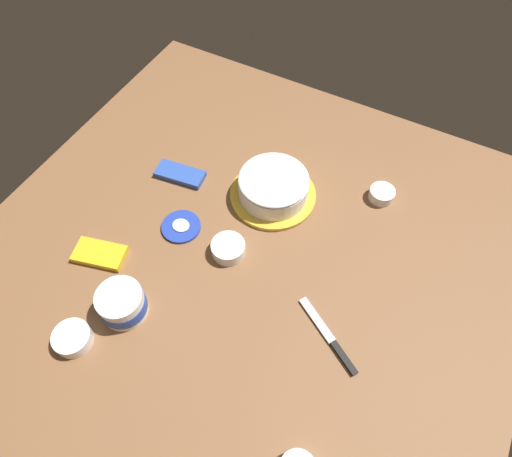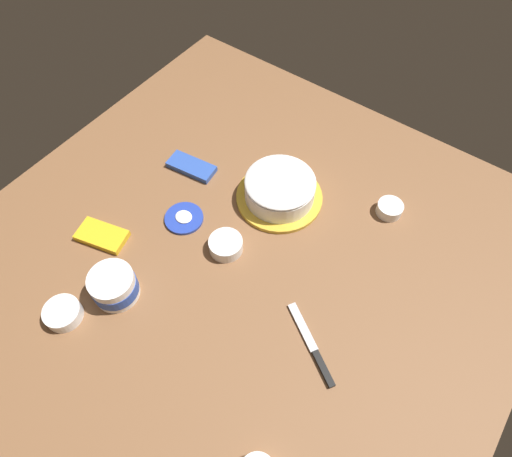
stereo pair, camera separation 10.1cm
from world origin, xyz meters
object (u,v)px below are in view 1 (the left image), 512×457
frosted_cake (273,187)px  frosting_tub_lid (182,226)px  sprinkle_bowl_yellow (382,194)px  frosting_tub (122,303)px  candy_box_lower (180,174)px  sprinkle_bowl_blue (72,338)px  spreading_knife (333,342)px  sprinkle_bowl_pink (228,248)px  candy_box_upper (100,254)px

frosted_cake → frosting_tub_lid: (-0.19, -0.23, -0.04)m
sprinkle_bowl_yellow → frosted_cake: bearing=-152.9°
frosting_tub → candy_box_lower: (-0.13, 0.46, -0.04)m
sprinkle_bowl_blue → candy_box_lower: bearing=96.3°
frosting_tub → sprinkle_bowl_blue: (-0.06, -0.13, -0.02)m
frosted_cake → sprinkle_bowl_blue: frosted_cake is taller
sprinkle_bowl_yellow → sprinkle_bowl_blue: (-0.54, -0.82, 0.00)m
frosting_tub_lid → sprinkle_bowl_yellow: (0.49, 0.39, 0.01)m
frosting_tub_lid → frosted_cake: bearing=50.9°
frosting_tub → sprinkle_bowl_yellow: bearing=55.3°
spreading_knife → frosted_cake: bearing=134.9°
frosting_tub_lid → sprinkle_bowl_yellow: size_ratio=1.50×
sprinkle_bowl_pink → spreading_knife: bearing=-16.3°
frosting_tub_lid → sprinkle_bowl_blue: size_ratio=1.21×
candy_box_upper → sprinkle_bowl_yellow: bearing=27.4°
sprinkle_bowl_blue → spreading_knife: bearing=27.7°
spreading_knife → candy_box_lower: bearing=156.5°
sprinkle_bowl_pink → frosting_tub_lid: bearing=176.4°
frosted_cake → candy_box_lower: bearing=-167.3°
frosted_cake → sprinkle_bowl_yellow: bearing=27.1°
sprinkle_bowl_blue → frosting_tub_lid: bearing=83.6°
sprinkle_bowl_yellow → candy_box_lower: (-0.60, -0.22, -0.01)m
frosting_tub_lid → sprinkle_bowl_pink: sprinkle_bowl_pink is taller
sprinkle_bowl_yellow → candy_box_upper: sprinkle_bowl_yellow is taller
sprinkle_bowl_blue → sprinkle_bowl_yellow: bearing=56.5°
sprinkle_bowl_yellow → sprinkle_bowl_blue: size_ratio=0.80×
frosting_tub_lid → sprinkle_bowl_pink: (0.17, -0.01, 0.02)m
frosted_cake → spreading_knife: size_ratio=1.28×
frosted_cake → sprinkle_bowl_blue: bearing=-109.7°
candy_box_upper → candy_box_lower: bearing=69.2°
frosting_tub → frosted_cake: bearing=72.0°
frosting_tub_lid → sprinkle_bowl_blue: (-0.05, -0.43, 0.01)m
frosting_tub_lid → spreading_knife: 0.55m
frosted_cake → sprinkle_bowl_yellow: 0.34m
frosting_tub_lid → sprinkle_bowl_yellow: bearing=38.3°
spreading_knife → sprinkle_bowl_pink: 0.39m
sprinkle_bowl_blue → candy_box_upper: sprinkle_bowl_blue is taller
frosting_tub_lid → candy_box_upper: candy_box_upper is taller
sprinkle_bowl_yellow → candy_box_upper: bearing=-137.8°
spreading_knife → sprinkle_bowl_yellow: bearing=95.5°
frosting_tub → sprinkle_bowl_yellow: 0.83m
frosting_tub → spreading_knife: bearing=18.8°
spreading_knife → sprinkle_bowl_blue: (-0.59, -0.31, 0.01)m
candy_box_lower → sprinkle_bowl_pink: bearing=-39.5°
frosted_cake → frosting_tub_lid: bearing=-129.1°
frosted_cake → spreading_knife: frosted_cake is taller
frosted_cake → candy_box_upper: 0.55m
frosting_tub → candy_box_lower: bearing=105.7°
frosting_tub_lid → sprinkle_bowl_pink: bearing=-3.6°
spreading_knife → candy_box_lower: size_ratio=1.34×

